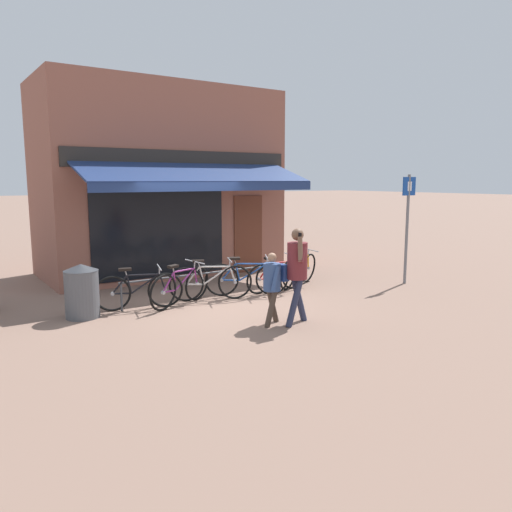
% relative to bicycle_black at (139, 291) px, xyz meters
% --- Properties ---
extents(ground_plane, '(160.00, 160.00, 0.00)m').
position_rel_bicycle_black_xyz_m(ground_plane, '(1.52, -0.55, -0.38)').
color(ground_plane, '#846656').
extents(shop_front, '(6.27, 4.51, 4.97)m').
position_rel_bicycle_black_xyz_m(shop_front, '(2.13, 3.71, 2.10)').
color(shop_front, '#8E5647').
rests_on(shop_front, ground_plane).
extents(bike_rack_rail, '(4.70, 0.04, 0.57)m').
position_rel_bicycle_black_xyz_m(bike_rack_rail, '(1.97, 0.09, 0.11)').
color(bike_rack_rail, '#47494F').
rests_on(bike_rack_rail, ground_plane).
extents(bicycle_black, '(1.69, 0.66, 0.86)m').
position_rel_bicycle_black_xyz_m(bicycle_black, '(0.00, 0.00, 0.00)').
color(bicycle_black, black).
rests_on(bicycle_black, ground_plane).
extents(bicycle_purple, '(1.67, 0.79, 0.89)m').
position_rel_bicycle_black_xyz_m(bicycle_purple, '(0.81, -0.18, 0.01)').
color(bicycle_purple, black).
rests_on(bicycle_purple, ground_plane).
extents(bicycle_silver, '(1.67, 0.77, 0.88)m').
position_rel_bicycle_black_xyz_m(bicycle_silver, '(1.53, -0.13, 0.01)').
color(bicycle_silver, black).
rests_on(bicycle_silver, ground_plane).
extents(bicycle_blue, '(1.70, 0.96, 0.90)m').
position_rel_bicycle_black_xyz_m(bicycle_blue, '(2.39, -0.21, 0.01)').
color(bicycle_blue, black).
rests_on(bicycle_blue, ground_plane).
extents(bicycle_red, '(1.68, 0.52, 0.85)m').
position_rel_bicycle_black_xyz_m(bicycle_red, '(3.18, -0.24, -0.01)').
color(bicycle_red, black).
rests_on(bicycle_red, ground_plane).
extents(bicycle_orange, '(1.68, 0.84, 0.89)m').
position_rel_bicycle_black_xyz_m(bicycle_orange, '(3.96, -0.06, 0.01)').
color(bicycle_orange, black).
rests_on(bicycle_orange, ground_plane).
extents(pedestrian_adult, '(0.60, 0.57, 1.72)m').
position_rel_bicycle_black_xyz_m(pedestrian_adult, '(1.95, -2.50, 0.67)').
color(pedestrian_adult, '#282D47').
rests_on(pedestrian_adult, ground_plane).
extents(pedestrian_child, '(0.52, 0.52, 1.29)m').
position_rel_bicycle_black_xyz_m(pedestrian_child, '(1.59, -2.29, 0.41)').
color(pedestrian_child, '#47382D').
rests_on(pedestrian_child, ground_plane).
extents(litter_bin, '(0.63, 0.63, 1.01)m').
position_rel_bicycle_black_xyz_m(litter_bin, '(-1.08, 0.04, 0.13)').
color(litter_bin, '#515459').
rests_on(litter_bin, ground_plane).
extents(parking_sign, '(0.44, 0.07, 2.66)m').
position_rel_bicycle_black_xyz_m(parking_sign, '(6.34, -1.27, 1.23)').
color(parking_sign, slate).
rests_on(parking_sign, ground_plane).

